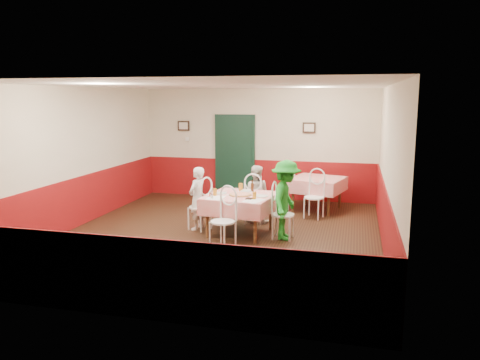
% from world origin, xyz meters
% --- Properties ---
extents(floor, '(7.00, 7.00, 0.00)m').
position_xyz_m(floor, '(0.00, 0.00, 0.00)').
color(floor, black).
rests_on(floor, ground).
extents(ceiling, '(7.00, 7.00, 0.00)m').
position_xyz_m(ceiling, '(0.00, 0.00, 2.80)').
color(ceiling, white).
rests_on(ceiling, back_wall).
extents(back_wall, '(6.00, 0.10, 2.80)m').
position_xyz_m(back_wall, '(0.00, 3.50, 1.40)').
color(back_wall, beige).
rests_on(back_wall, ground).
extents(front_wall, '(6.00, 0.10, 2.80)m').
position_xyz_m(front_wall, '(0.00, -3.50, 1.40)').
color(front_wall, beige).
rests_on(front_wall, ground).
extents(left_wall, '(0.10, 7.00, 2.80)m').
position_xyz_m(left_wall, '(-3.00, 0.00, 1.40)').
color(left_wall, beige).
rests_on(left_wall, ground).
extents(right_wall, '(0.10, 7.00, 2.80)m').
position_xyz_m(right_wall, '(3.00, 0.00, 1.40)').
color(right_wall, beige).
rests_on(right_wall, ground).
extents(wainscot_back, '(6.00, 0.03, 1.00)m').
position_xyz_m(wainscot_back, '(0.00, 3.48, 0.50)').
color(wainscot_back, maroon).
rests_on(wainscot_back, ground).
extents(wainscot_front, '(6.00, 0.03, 1.00)m').
position_xyz_m(wainscot_front, '(0.00, -3.48, 0.50)').
color(wainscot_front, maroon).
rests_on(wainscot_front, ground).
extents(wainscot_left, '(0.03, 7.00, 1.00)m').
position_xyz_m(wainscot_left, '(-2.98, 0.00, 0.50)').
color(wainscot_left, maroon).
rests_on(wainscot_left, ground).
extents(wainscot_right, '(0.03, 7.00, 1.00)m').
position_xyz_m(wainscot_right, '(2.98, 0.00, 0.50)').
color(wainscot_right, maroon).
rests_on(wainscot_right, ground).
extents(door, '(0.96, 0.06, 2.10)m').
position_xyz_m(door, '(-0.60, 3.45, 1.05)').
color(door, black).
rests_on(door, ground).
extents(picture_left, '(0.32, 0.03, 0.26)m').
position_xyz_m(picture_left, '(-2.00, 3.45, 1.85)').
color(picture_left, black).
rests_on(picture_left, back_wall).
extents(picture_right, '(0.32, 0.03, 0.26)m').
position_xyz_m(picture_right, '(1.30, 3.45, 1.85)').
color(picture_right, black).
rests_on(picture_right, back_wall).
extents(thermostat, '(0.10, 0.03, 0.10)m').
position_xyz_m(thermostat, '(-1.90, 3.45, 1.50)').
color(thermostat, white).
rests_on(thermostat, back_wall).
extents(main_table, '(1.36, 1.36, 0.77)m').
position_xyz_m(main_table, '(0.35, 0.21, 0.38)').
color(main_table, red).
rests_on(main_table, ground).
extents(second_table, '(1.37, 1.37, 0.77)m').
position_xyz_m(second_table, '(1.61, 2.51, 0.38)').
color(second_table, red).
rests_on(second_table, ground).
extents(chair_left, '(0.54, 0.54, 0.90)m').
position_xyz_m(chair_left, '(-0.50, 0.31, 0.45)').
color(chair_left, white).
rests_on(chair_left, ground).
extents(chair_right, '(0.44, 0.44, 0.90)m').
position_xyz_m(chair_right, '(1.19, 0.11, 0.45)').
color(chair_right, white).
rests_on(chair_right, ground).
extents(chair_far, '(0.42, 0.42, 0.90)m').
position_xyz_m(chair_far, '(0.45, 1.05, 0.45)').
color(chair_far, white).
rests_on(chair_far, ground).
extents(chair_near, '(0.55, 0.55, 0.90)m').
position_xyz_m(chair_near, '(0.25, -0.64, 0.45)').
color(chair_near, white).
rests_on(chair_near, ground).
extents(chair_second_a, '(0.51, 0.51, 0.90)m').
position_xyz_m(chair_second_a, '(0.86, 2.51, 0.45)').
color(chair_second_a, white).
rests_on(chair_second_a, ground).
extents(chair_second_b, '(0.51, 0.51, 0.90)m').
position_xyz_m(chair_second_b, '(1.61, 1.76, 0.45)').
color(chair_second_b, white).
rests_on(chair_second_b, ground).
extents(pizza, '(0.45, 0.45, 0.03)m').
position_xyz_m(pizza, '(0.36, 0.18, 0.77)').
color(pizza, '#B74723').
rests_on(pizza, main_table).
extents(plate_left, '(0.28, 0.28, 0.01)m').
position_xyz_m(plate_left, '(-0.06, 0.25, 0.77)').
color(plate_left, white).
rests_on(plate_left, main_table).
extents(plate_right, '(0.28, 0.28, 0.01)m').
position_xyz_m(plate_right, '(0.77, 0.18, 0.77)').
color(plate_right, white).
rests_on(plate_right, main_table).
extents(plate_far, '(0.28, 0.28, 0.01)m').
position_xyz_m(plate_far, '(0.39, 0.60, 0.77)').
color(plate_far, white).
rests_on(plate_far, main_table).
extents(glass_a, '(0.08, 0.08, 0.14)m').
position_xyz_m(glass_a, '(-0.09, 0.03, 0.83)').
color(glass_a, '#BF7219').
rests_on(glass_a, main_table).
extents(glass_b, '(0.08, 0.08, 0.13)m').
position_xyz_m(glass_b, '(0.69, -0.08, 0.83)').
color(glass_b, '#BF7219').
rests_on(glass_b, main_table).
extents(glass_c, '(0.09, 0.09, 0.15)m').
position_xyz_m(glass_c, '(0.26, 0.62, 0.83)').
color(glass_c, '#BF7219').
rests_on(glass_c, main_table).
extents(beer_bottle, '(0.06, 0.06, 0.20)m').
position_xyz_m(beer_bottle, '(0.50, 0.59, 0.86)').
color(beer_bottle, '#381C0A').
rests_on(beer_bottle, main_table).
extents(shaker_a, '(0.04, 0.04, 0.09)m').
position_xyz_m(shaker_a, '(-0.10, -0.19, 0.81)').
color(shaker_a, silver).
rests_on(shaker_a, main_table).
extents(shaker_b, '(0.04, 0.04, 0.09)m').
position_xyz_m(shaker_b, '(-0.07, -0.23, 0.81)').
color(shaker_b, silver).
rests_on(shaker_b, main_table).
extents(shaker_c, '(0.04, 0.04, 0.09)m').
position_xyz_m(shaker_c, '(-0.15, -0.08, 0.81)').
color(shaker_c, '#B23319').
rests_on(shaker_c, main_table).
extents(menu_left, '(0.31, 0.41, 0.00)m').
position_xyz_m(menu_left, '(-0.03, -0.13, 0.76)').
color(menu_left, white).
rests_on(menu_left, main_table).
extents(menu_right, '(0.41, 0.48, 0.00)m').
position_xyz_m(menu_right, '(0.70, -0.21, 0.76)').
color(menu_right, white).
rests_on(menu_right, main_table).
extents(wallet, '(0.12, 0.10, 0.02)m').
position_xyz_m(wallet, '(0.60, -0.12, 0.77)').
color(wallet, black).
rests_on(wallet, main_table).
extents(diner_left, '(0.41, 0.52, 1.25)m').
position_xyz_m(diner_left, '(-0.55, 0.31, 0.63)').
color(diner_left, gray).
rests_on(diner_left, ground).
extents(diner_far, '(0.61, 0.48, 1.21)m').
position_xyz_m(diner_far, '(0.46, 1.10, 0.61)').
color(diner_far, gray).
rests_on(diner_far, ground).
extents(diner_right, '(0.60, 0.98, 1.47)m').
position_xyz_m(diner_right, '(1.24, 0.10, 0.74)').
color(diner_right, gray).
rests_on(diner_right, ground).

